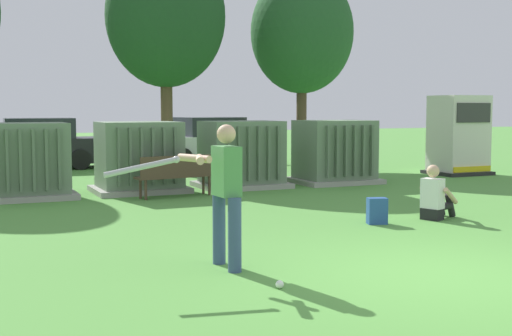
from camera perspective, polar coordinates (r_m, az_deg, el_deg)
name	(u,v)px	position (r m, az deg, el deg)	size (l,w,h in m)	color
ground_plane	(448,276)	(8.22, 15.92, -8.72)	(96.00, 96.00, 0.00)	#51933D
transformer_west	(24,162)	(15.31, -19.01, 0.51)	(2.10, 1.70, 1.62)	#9E9B93
transformer_mid_west	(139,158)	(15.81, -9.84, 0.85)	(2.10, 1.70, 1.62)	#9E9B93
transformer_mid_east	(241,155)	(16.52, -1.24, 1.10)	(2.10, 1.70, 1.62)	#9E9B93
transformer_east	(335,153)	(17.59, 6.64, 1.31)	(2.10, 1.70, 1.62)	#9E9B93
generator_enclosure	(458,136)	(20.60, 16.71, 2.64)	(1.60, 1.40, 2.30)	#262626
park_bench	(177,173)	(14.76, -6.68, -0.40)	(1.84, 0.68, 0.92)	#4C3828
batter	(222,188)	(8.11, -2.88, -1.72)	(1.61, 0.72, 1.74)	#384C75
sports_ball	(280,284)	(7.36, 2.01, -9.79)	(0.09, 0.09, 0.09)	white
seated_spectator	(435,198)	(12.19, 14.89, -2.44)	(0.79, 0.66, 0.96)	black
backpack	(377,211)	(11.50, 10.15, -3.61)	(0.36, 0.33, 0.44)	#264C8C
tree_center_left	(166,17)	(20.51, -7.63, 12.54)	(3.52, 3.52, 6.72)	brown
tree_center_right	(302,33)	(22.34, 3.90, 11.31)	(3.33, 3.33, 6.36)	#4C3828
parked_car_left_of_center	(36,145)	(22.66, -18.08, 1.84)	(4.24, 2.01, 1.62)	black
parked_car_right_of_center	(207,142)	(23.49, -4.18, 2.18)	(4.40, 2.36, 1.62)	silver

